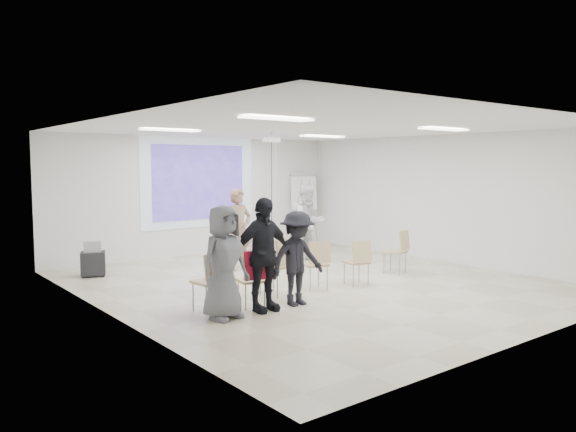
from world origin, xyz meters
TOP-DOWN VIEW (x-y plane):
  - floor at (0.00, 0.00)m, footprint 8.00×9.00m
  - ceiling at (0.00, 0.00)m, footprint 8.00×9.00m
  - wall_back at (0.00, 4.55)m, footprint 8.00×0.10m
  - wall_left at (-4.05, 0.00)m, footprint 0.10×9.00m
  - wall_right at (4.05, 0.00)m, footprint 0.10×9.00m
  - projection_halo at (0.00, 4.49)m, footprint 3.20×0.01m
  - projection_image at (0.00, 4.47)m, footprint 2.60×0.01m
  - pedestal_table at (0.10, 2.25)m, footprint 0.78×0.78m
  - player_left at (-0.40, 2.04)m, footprint 0.78×0.56m
  - player_right at (1.53, 1.95)m, footprint 1.03×0.86m
  - controller_left at (-0.22, 2.29)m, footprint 0.05×0.12m
  - controller_right at (1.35, 2.20)m, footprint 0.04×0.11m
  - chair_far_left at (-2.69, -0.73)m, footprint 0.48×0.51m
  - chair_left_mid at (-2.03, -0.89)m, footprint 0.49×0.51m
  - chair_left_inner at (-1.15, -0.42)m, footprint 0.59×0.61m
  - chair_center at (-0.37, -0.53)m, footprint 0.53×0.55m
  - chair_right_inner at (0.49, -0.74)m, footprint 0.50×0.52m
  - chair_right_far at (2.03, -0.40)m, footprint 0.55×0.57m
  - red_jacket at (-2.02, -1.04)m, footprint 0.49×0.21m
  - laptop at (-1.17, -0.32)m, footprint 0.43×0.36m
  - audience_left at (-2.01, -1.13)m, footprint 1.20×0.72m
  - audience_mid at (-1.35, -1.18)m, footprint 1.14×0.63m
  - audience_outer at (-2.72, -1.14)m, footprint 1.03×0.79m
  - flipchart_easel at (3.25, 4.23)m, footprint 0.82×0.66m
  - av_cart at (-3.17, 3.28)m, footprint 0.58×0.53m
  - ceiling_projector at (0.10, 1.49)m, footprint 0.30×0.25m
  - fluor_panel_nw at (-2.00, 2.00)m, footprint 1.20×0.30m
  - fluor_panel_ne at (2.00, 2.00)m, footprint 1.20×0.30m
  - fluor_panel_sw at (-2.00, -1.50)m, footprint 1.20×0.30m
  - fluor_panel_se at (2.00, -1.50)m, footprint 1.20×0.30m

SIDE VIEW (x-z plane):
  - floor at x=0.00m, z-range -0.10..0.00m
  - av_cart at x=-3.17m, z-range -0.03..0.69m
  - pedestal_table at x=0.10m, z-range 0.04..0.80m
  - chair_left_mid at x=-2.03m, z-range 0.08..0.94m
  - chair_right_inner at x=0.49m, z-range 0.08..0.96m
  - laptop at x=-1.17m, z-range 0.52..0.55m
  - chair_right_far at x=2.03m, z-range 0.08..1.01m
  - chair_center at x=-0.37m, z-range 0.08..1.01m
  - chair_far_left at x=-2.69m, z-range 0.09..1.03m
  - chair_left_inner at x=-1.15m, z-range 0.09..1.10m
  - red_jacket at x=-2.02m, z-range 0.49..0.95m
  - audience_mid at x=-1.35m, z-range 0.00..1.75m
  - audience_outer at x=-2.72m, z-range 0.00..1.91m
  - player_right at x=1.53m, z-range 0.00..2.01m
  - player_left at x=-0.40m, z-range 0.00..2.02m
  - audience_left at x=-2.01m, z-range 0.00..2.05m
  - controller_left at x=-0.22m, z-range 1.31..1.35m
  - controller_right at x=1.35m, z-range 1.34..1.38m
  - wall_back at x=0.00m, z-range 0.00..3.00m
  - wall_left at x=-4.05m, z-range 0.00..3.00m
  - wall_right at x=4.05m, z-range 0.00..3.00m
  - flipchart_easel at x=3.25m, z-range 0.48..2.53m
  - projection_halo at x=0.00m, z-range 0.70..3.00m
  - projection_image at x=0.00m, z-range 0.90..2.80m
  - ceiling_projector at x=0.10m, z-range 1.19..4.19m
  - fluor_panel_nw at x=-2.00m, z-range 2.96..2.98m
  - fluor_panel_ne at x=2.00m, z-range 2.96..2.98m
  - fluor_panel_sw at x=-2.00m, z-range 2.96..2.98m
  - fluor_panel_se at x=2.00m, z-range 2.96..2.98m
  - ceiling at x=0.00m, z-range 3.00..3.10m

